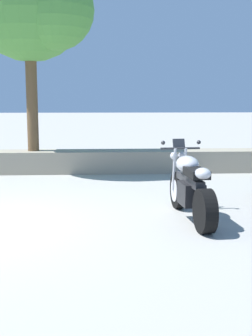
{
  "coord_description": "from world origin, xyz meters",
  "views": [
    {
      "loc": [
        1.9,
        -6.36,
        1.81
      ],
      "look_at": [
        2.3,
        1.2,
        0.65
      ],
      "focal_mm": 47.25,
      "sensor_mm": 36.0,
      "label": 1
    }
  ],
  "objects": [
    {
      "name": "motorcycle_silver_centre",
      "position": [
        3.23,
        0.21,
        0.49
      ],
      "size": [
        0.67,
        2.07,
        1.18
      ],
      "color": "black",
      "rests_on": "ground"
    },
    {
      "name": "leafy_tree_mid_left",
      "position": [
        0.28,
        4.78,
        4.11
      ],
      "size": [
        3.03,
        2.88,
        5.08
      ],
      "color": "brown",
      "rests_on": "stone_wall"
    },
    {
      "name": "stone_wall",
      "position": [
        0.0,
        4.8,
        0.28
      ],
      "size": [
        36.0,
        0.8,
        0.55
      ],
      "primitive_type": "cube",
      "color": "gray",
      "rests_on": "ground"
    }
  ]
}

